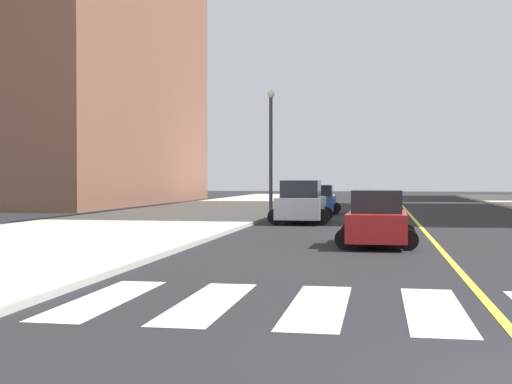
{
  "coord_description": "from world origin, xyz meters",
  "views": [
    {
      "loc": [
        -1.75,
        -7.01,
        2.03
      ],
      "look_at": [
        -7.16,
        23.48,
        1.45
      ],
      "focal_mm": 48.68,
      "sensor_mm": 36.0,
      "label": 1
    }
  ],
  "objects_px": {
    "car_red_nearest": "(377,220)",
    "street_lamp": "(271,140)",
    "car_silver_second": "(301,203)",
    "car_blue_third": "(320,200)"
  },
  "relations": [
    {
      "from": "car_silver_second",
      "to": "car_red_nearest",
      "type": "bearing_deg",
      "value": -72.54
    },
    {
      "from": "street_lamp",
      "to": "car_silver_second",
      "type": "bearing_deg",
      "value": -70.27
    },
    {
      "from": "car_red_nearest",
      "to": "car_silver_second",
      "type": "bearing_deg",
      "value": 108.97
    },
    {
      "from": "car_red_nearest",
      "to": "street_lamp",
      "type": "height_order",
      "value": "street_lamp"
    },
    {
      "from": "car_red_nearest",
      "to": "car_blue_third",
      "type": "distance_m",
      "value": 19.77
    },
    {
      "from": "car_red_nearest",
      "to": "street_lamp",
      "type": "xyz_separation_m",
      "value": [
        -5.97,
        17.52,
        3.46
      ]
    },
    {
      "from": "car_blue_third",
      "to": "street_lamp",
      "type": "distance_m",
      "value": 4.78
    },
    {
      "from": "car_silver_second",
      "to": "car_blue_third",
      "type": "distance_m",
      "value": 8.96
    },
    {
      "from": "car_red_nearest",
      "to": "street_lamp",
      "type": "distance_m",
      "value": 18.83
    },
    {
      "from": "car_red_nearest",
      "to": "car_blue_third",
      "type": "height_order",
      "value": "car_red_nearest"
    }
  ]
}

